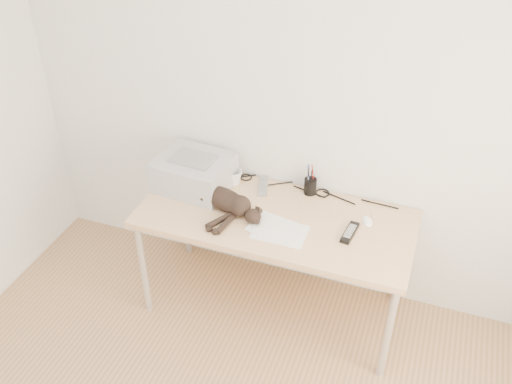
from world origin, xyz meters
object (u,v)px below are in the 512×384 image
at_px(pen_cup, 310,186).
at_px(desk, 280,225).
at_px(mouse, 368,220).
at_px(printer, 194,172).
at_px(cat, 222,200).
at_px(mug, 234,177).

bearing_deg(pen_cup, desk, -121.59).
bearing_deg(mouse, desk, 162.12).
xyz_separation_m(printer, mouse, (1.08, 0.00, -0.08)).
relative_size(printer, cat, 0.77).
height_order(desk, printer, printer).
xyz_separation_m(desk, mug, (-0.35, 0.14, 0.18)).
relative_size(printer, mouse, 4.69).
relative_size(desk, pen_cup, 8.28).
relative_size(mug, pen_cup, 0.54).
bearing_deg(pen_cup, mug, -172.44).
height_order(mug, mouse, mug).
xyz_separation_m(desk, mouse, (0.51, 0.04, 0.15)).
distance_m(desk, pen_cup, 0.30).
xyz_separation_m(printer, cat, (0.25, -0.16, -0.04)).
distance_m(cat, mouse, 0.85).
bearing_deg(cat, mouse, 27.74).
bearing_deg(cat, pen_cup, 52.96).
height_order(desk, mouse, mouse).
height_order(pen_cup, mouse, pen_cup).
height_order(printer, mug, printer).
bearing_deg(mug, mouse, -6.70).
xyz_separation_m(mug, mouse, (0.86, -0.10, -0.03)).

